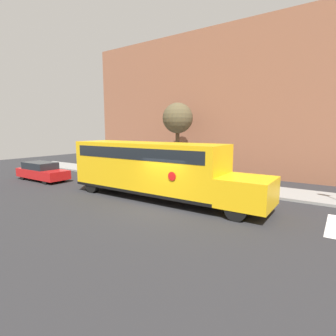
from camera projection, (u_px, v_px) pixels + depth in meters
ground_plane at (162, 208)px, 13.31m from camera, size 60.00×60.00×0.00m
sidewalk_strip at (215, 185)px, 18.63m from camera, size 44.00×3.00×0.15m
building_backdrop at (247, 103)px, 23.05m from camera, size 32.00×4.00×12.59m
school_bus at (153, 167)px, 15.01m from camera, size 11.88×2.57×3.22m
parked_car at (42, 171)px, 20.57m from camera, size 4.77×1.73×1.42m
tree_near_sidewalk at (178, 119)px, 22.25m from camera, size 2.58×2.58×6.22m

